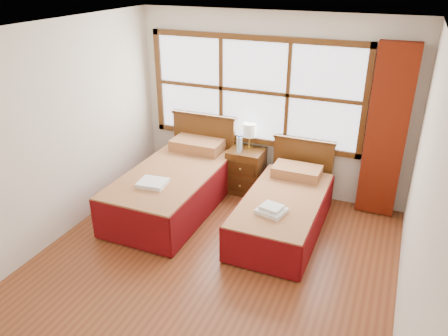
% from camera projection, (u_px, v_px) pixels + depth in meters
% --- Properties ---
extents(floor, '(4.50, 4.50, 0.00)m').
position_uv_depth(floor, '(206.00, 272.00, 4.91)').
color(floor, brown).
rests_on(floor, ground).
extents(ceiling, '(4.50, 4.50, 0.00)m').
position_uv_depth(ceiling, '(201.00, 33.00, 3.81)').
color(ceiling, white).
rests_on(ceiling, wall_back).
extents(wall_back, '(4.00, 0.00, 4.00)m').
position_uv_depth(wall_back, '(271.00, 106.00, 6.24)').
color(wall_back, silver).
rests_on(wall_back, floor).
extents(wall_left, '(0.00, 4.50, 4.50)m').
position_uv_depth(wall_left, '(48.00, 139.00, 5.06)').
color(wall_left, silver).
rests_on(wall_left, floor).
extents(wall_right, '(0.00, 4.50, 4.50)m').
position_uv_depth(wall_right, '(419.00, 207.00, 3.66)').
color(wall_right, silver).
rests_on(wall_right, floor).
extents(window, '(3.16, 0.06, 1.56)m').
position_uv_depth(window, '(254.00, 91.00, 6.21)').
color(window, white).
rests_on(window, wall_back).
extents(curtain, '(0.50, 0.16, 2.30)m').
position_uv_depth(curtain, '(386.00, 133.00, 5.61)').
color(curtain, maroon).
rests_on(curtain, wall_back).
extents(bed_left, '(1.12, 2.16, 1.09)m').
position_uv_depth(bed_left, '(176.00, 185.00, 6.13)').
color(bed_left, '#44260E').
rests_on(bed_left, floor).
extents(bed_right, '(0.96, 1.98, 0.92)m').
position_uv_depth(bed_right, '(284.00, 210.00, 5.60)').
color(bed_right, '#44260E').
rests_on(bed_right, floor).
extents(nightstand, '(0.50, 0.49, 0.67)m').
position_uv_depth(nightstand, '(246.00, 171.00, 6.53)').
color(nightstand, '#563112').
rests_on(nightstand, floor).
extents(towels_left, '(0.38, 0.34, 0.05)m').
position_uv_depth(towels_left, '(153.00, 183.00, 5.57)').
color(towels_left, white).
rests_on(towels_left, bed_left).
extents(towels_right, '(0.37, 0.34, 0.09)m').
position_uv_depth(towels_right, '(272.00, 210.00, 5.11)').
color(towels_right, white).
rests_on(towels_right, bed_right).
extents(lamp, '(0.20, 0.20, 0.38)m').
position_uv_depth(lamp, '(250.00, 131.00, 6.35)').
color(lamp, gold).
rests_on(lamp, nightstand).
extents(bottle_near, '(0.06, 0.06, 0.23)m').
position_uv_depth(bottle_near, '(240.00, 143.00, 6.35)').
color(bottle_near, '#A6C0D6').
rests_on(bottle_near, nightstand).
extents(bottle_far, '(0.07, 0.07, 0.26)m').
position_uv_depth(bottle_far, '(239.00, 145.00, 6.26)').
color(bottle_far, '#A6C0D6').
rests_on(bottle_far, nightstand).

